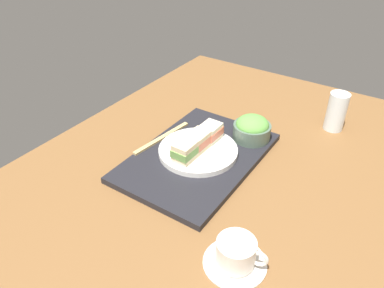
{
  "coord_description": "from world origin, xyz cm",
  "views": [
    {
      "loc": [
        71.66,
        39.92,
        64.08
      ],
      "look_at": [
        -0.39,
        -8.12,
        5.0
      ],
      "focal_mm": 34.92,
      "sensor_mm": 36.0,
      "label": 1
    }
  ],
  "objects_px": {
    "sandwich_far": "(185,151)",
    "salad_bowl": "(252,128)",
    "chopsticks_pair": "(162,138)",
    "sandwich_plate": "(198,151)",
    "sandwich_near": "(210,132)",
    "sandwich_middle": "(198,141)",
    "drinking_glass": "(336,112)",
    "coffee_cup": "(236,254)"
  },
  "relations": [
    {
      "from": "sandwich_middle",
      "to": "chopsticks_pair",
      "type": "height_order",
      "value": "sandwich_middle"
    },
    {
      "from": "sandwich_middle",
      "to": "drinking_glass",
      "type": "bearing_deg",
      "value": 144.06
    },
    {
      "from": "sandwich_middle",
      "to": "coffee_cup",
      "type": "distance_m",
      "value": 0.38
    },
    {
      "from": "coffee_cup",
      "to": "sandwich_far",
      "type": "bearing_deg",
      "value": -127.66
    },
    {
      "from": "sandwich_middle",
      "to": "chopsticks_pair",
      "type": "xyz_separation_m",
      "value": [
        -0.0,
        -0.13,
        -0.04
      ]
    },
    {
      "from": "chopsticks_pair",
      "to": "salad_bowl",
      "type": "bearing_deg",
      "value": 124.62
    },
    {
      "from": "sandwich_plate",
      "to": "chopsticks_pair",
      "type": "bearing_deg",
      "value": -90.61
    },
    {
      "from": "sandwich_plate",
      "to": "sandwich_near",
      "type": "height_order",
      "value": "sandwich_near"
    },
    {
      "from": "sandwich_far",
      "to": "drinking_glass",
      "type": "xyz_separation_m",
      "value": [
        -0.44,
        0.28,
        0.0
      ]
    },
    {
      "from": "sandwich_near",
      "to": "sandwich_far",
      "type": "xyz_separation_m",
      "value": [
        0.12,
        -0.0,
        0.0
      ]
    },
    {
      "from": "sandwich_plate",
      "to": "sandwich_far",
      "type": "bearing_deg",
      "value": -2.01
    },
    {
      "from": "coffee_cup",
      "to": "drinking_glass",
      "type": "xyz_separation_m",
      "value": [
        -0.65,
        0.01,
        0.03
      ]
    },
    {
      "from": "sandwich_near",
      "to": "sandwich_middle",
      "type": "height_order",
      "value": "sandwich_middle"
    },
    {
      "from": "salad_bowl",
      "to": "sandwich_plate",
      "type": "bearing_deg",
      "value": -30.49
    },
    {
      "from": "sandwich_plate",
      "to": "drinking_glass",
      "type": "bearing_deg",
      "value": 144.06
    },
    {
      "from": "sandwich_near",
      "to": "salad_bowl",
      "type": "distance_m",
      "value": 0.13
    },
    {
      "from": "sandwich_near",
      "to": "chopsticks_pair",
      "type": "distance_m",
      "value": 0.15
    },
    {
      "from": "sandwich_plate",
      "to": "coffee_cup",
      "type": "bearing_deg",
      "value": 44.79
    },
    {
      "from": "sandwich_far",
      "to": "sandwich_middle",
      "type": "bearing_deg",
      "value": 177.99
    },
    {
      "from": "sandwich_middle",
      "to": "sandwich_far",
      "type": "distance_m",
      "value": 0.06
    },
    {
      "from": "sandwich_middle",
      "to": "salad_bowl",
      "type": "bearing_deg",
      "value": 149.51
    },
    {
      "from": "sandwich_plate",
      "to": "sandwich_near",
      "type": "distance_m",
      "value": 0.07
    },
    {
      "from": "coffee_cup",
      "to": "drinking_glass",
      "type": "bearing_deg",
      "value": 179.09
    },
    {
      "from": "sandwich_plate",
      "to": "chopsticks_pair",
      "type": "xyz_separation_m",
      "value": [
        -0.0,
        -0.13,
        -0.0
      ]
    },
    {
      "from": "sandwich_plate",
      "to": "salad_bowl",
      "type": "relative_size",
      "value": 2.01
    },
    {
      "from": "sandwich_far",
      "to": "salad_bowl",
      "type": "height_order",
      "value": "salad_bowl"
    },
    {
      "from": "coffee_cup",
      "to": "chopsticks_pair",
      "type": "bearing_deg",
      "value": -124.1
    },
    {
      "from": "sandwich_far",
      "to": "coffee_cup",
      "type": "bearing_deg",
      "value": 52.34
    },
    {
      "from": "drinking_glass",
      "to": "salad_bowl",
      "type": "bearing_deg",
      "value": -39.32
    },
    {
      "from": "salad_bowl",
      "to": "drinking_glass",
      "type": "bearing_deg",
      "value": 140.68
    },
    {
      "from": "sandwich_near",
      "to": "coffee_cup",
      "type": "relative_size",
      "value": 0.52
    },
    {
      "from": "drinking_glass",
      "to": "chopsticks_pair",
      "type": "bearing_deg",
      "value": -47.07
    },
    {
      "from": "sandwich_middle",
      "to": "coffee_cup",
      "type": "relative_size",
      "value": 0.52
    },
    {
      "from": "sandwich_near",
      "to": "chopsticks_pair",
      "type": "bearing_deg",
      "value": -66.02
    },
    {
      "from": "sandwich_middle",
      "to": "drinking_glass",
      "type": "distance_m",
      "value": 0.47
    },
    {
      "from": "coffee_cup",
      "to": "drinking_glass",
      "type": "relative_size",
      "value": 1.07
    },
    {
      "from": "sandwich_far",
      "to": "sandwich_plate",
      "type": "bearing_deg",
      "value": 177.99
    },
    {
      "from": "sandwich_middle",
      "to": "sandwich_near",
      "type": "bearing_deg",
      "value": 177.99
    },
    {
      "from": "sandwich_far",
      "to": "chopsticks_pair",
      "type": "bearing_deg",
      "value": -115.7
    },
    {
      "from": "sandwich_plate",
      "to": "sandwich_middle",
      "type": "distance_m",
      "value": 0.03
    },
    {
      "from": "sandwich_near",
      "to": "sandwich_middle",
      "type": "bearing_deg",
      "value": -2.01
    },
    {
      "from": "salad_bowl",
      "to": "coffee_cup",
      "type": "distance_m",
      "value": 0.46
    }
  ]
}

